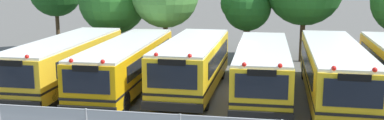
# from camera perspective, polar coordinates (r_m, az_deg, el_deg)

# --- Properties ---
(ground_plane) EXTENTS (160.00, 160.00, 0.00)m
(ground_plane) POSITION_cam_1_polar(r_m,az_deg,el_deg) (22.21, 4.49, -4.21)
(ground_plane) COLOR #595651
(school_bus_0) EXTENTS (2.69, 10.52, 2.61)m
(school_bus_0) POSITION_cam_1_polar(r_m,az_deg,el_deg) (24.09, -15.86, -0.03)
(school_bus_0) COLOR yellow
(school_bus_0) RESTS_ON ground_plane
(school_bus_1) EXTENTS (2.62, 10.95, 2.57)m
(school_bus_1) POSITION_cam_1_polar(r_m,az_deg,el_deg) (22.76, -8.33, -0.40)
(school_bus_1) COLOR #EAA80C
(school_bus_1) RESTS_ON ground_plane
(school_bus_2) EXTENTS (2.67, 9.27, 2.71)m
(school_bus_2) POSITION_cam_1_polar(r_m,az_deg,el_deg) (22.19, 0.10, -0.40)
(school_bus_2) COLOR yellow
(school_bus_2) RESTS_ON ground_plane
(school_bus_3) EXTENTS (2.61, 10.20, 2.56)m
(school_bus_3) POSITION_cam_1_polar(r_m,az_deg,el_deg) (21.78, 9.06, -0.98)
(school_bus_3) COLOR yellow
(school_bus_3) RESTS_ON ground_plane
(school_bus_4) EXTENTS (2.66, 11.35, 2.69)m
(school_bus_4) POSITION_cam_1_polar(r_m,az_deg,el_deg) (21.77, 17.78, -1.19)
(school_bus_4) COLOR yellow
(school_bus_4) RESTS_ON ground_plane
(tree_3) EXTENTS (3.40, 3.22, 5.22)m
(tree_3) POSITION_cam_1_polar(r_m,az_deg,el_deg) (30.17, 6.79, 6.86)
(tree_3) COLOR #4C3823
(tree_3) RESTS_ON ground_plane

